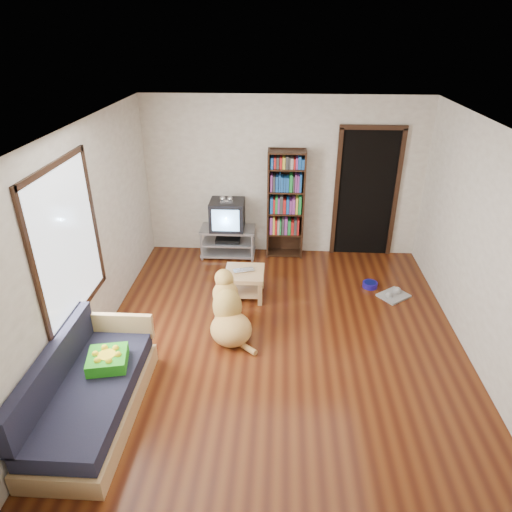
# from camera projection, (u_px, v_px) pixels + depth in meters

# --- Properties ---
(ground) EXTENTS (5.00, 5.00, 0.00)m
(ground) POSITION_uv_depth(u_px,v_px,m) (280.00, 337.00, 5.76)
(ground) COLOR #59280F
(ground) RESTS_ON ground
(ceiling) EXTENTS (5.00, 5.00, 0.00)m
(ceiling) POSITION_uv_depth(u_px,v_px,m) (286.00, 128.00, 4.57)
(ceiling) COLOR white
(ceiling) RESTS_ON ground
(wall_back) EXTENTS (4.50, 0.00, 4.50)m
(wall_back) POSITION_uv_depth(u_px,v_px,m) (283.00, 178.00, 7.38)
(wall_back) COLOR silver
(wall_back) RESTS_ON ground
(wall_front) EXTENTS (4.50, 0.00, 4.50)m
(wall_front) POSITION_uv_depth(u_px,v_px,m) (280.00, 412.00, 2.94)
(wall_front) COLOR silver
(wall_front) RESTS_ON ground
(wall_left) EXTENTS (0.00, 5.00, 5.00)m
(wall_left) POSITION_uv_depth(u_px,v_px,m) (88.00, 240.00, 5.28)
(wall_left) COLOR silver
(wall_left) RESTS_ON ground
(wall_right) EXTENTS (0.00, 5.00, 5.00)m
(wall_right) POSITION_uv_depth(u_px,v_px,m) (485.00, 250.00, 5.05)
(wall_right) COLOR silver
(wall_right) RESTS_ON ground
(green_cushion) EXTENTS (0.46, 0.46, 0.13)m
(green_cushion) POSITION_uv_depth(u_px,v_px,m) (108.00, 360.00, 4.64)
(green_cushion) COLOR green
(green_cushion) RESTS_ON sofa
(laptop) EXTENTS (0.34, 0.27, 0.02)m
(laptop) POSITION_uv_depth(u_px,v_px,m) (244.00, 272.00, 6.43)
(laptop) COLOR silver
(laptop) RESTS_ON coffee_table
(dog_bowl) EXTENTS (0.22, 0.22, 0.08)m
(dog_bowl) POSITION_uv_depth(u_px,v_px,m) (370.00, 285.00, 6.84)
(dog_bowl) COLOR navy
(dog_bowl) RESTS_ON ground
(grey_rag) EXTENTS (0.51, 0.50, 0.03)m
(grey_rag) POSITION_uv_depth(u_px,v_px,m) (394.00, 296.00, 6.61)
(grey_rag) COLOR #959595
(grey_rag) RESTS_ON ground
(window) EXTENTS (0.03, 1.46, 1.70)m
(window) POSITION_uv_depth(u_px,v_px,m) (68.00, 243.00, 4.74)
(window) COLOR white
(window) RESTS_ON wall_left
(doorway) EXTENTS (1.03, 0.05, 2.19)m
(doorway) POSITION_uv_depth(u_px,v_px,m) (366.00, 191.00, 7.38)
(doorway) COLOR black
(doorway) RESTS_ON wall_back
(tv_stand) EXTENTS (0.90, 0.45, 0.50)m
(tv_stand) POSITION_uv_depth(u_px,v_px,m) (228.00, 241.00, 7.68)
(tv_stand) COLOR #99999E
(tv_stand) RESTS_ON ground
(crt_tv) EXTENTS (0.55, 0.52, 0.58)m
(crt_tv) POSITION_uv_depth(u_px,v_px,m) (227.00, 214.00, 7.48)
(crt_tv) COLOR black
(crt_tv) RESTS_ON tv_stand
(bookshelf) EXTENTS (0.60, 0.30, 1.80)m
(bookshelf) POSITION_uv_depth(u_px,v_px,m) (286.00, 199.00, 7.38)
(bookshelf) COLOR black
(bookshelf) RESTS_ON ground
(sofa) EXTENTS (0.80, 1.80, 0.80)m
(sofa) POSITION_uv_depth(u_px,v_px,m) (89.00, 395.00, 4.51)
(sofa) COLOR tan
(sofa) RESTS_ON ground
(coffee_table) EXTENTS (0.55, 0.55, 0.40)m
(coffee_table) POSITION_uv_depth(u_px,v_px,m) (245.00, 279.00, 6.52)
(coffee_table) COLOR #D6B66D
(coffee_table) RESTS_ON ground
(dog) EXTENTS (0.68, 0.92, 0.83)m
(dog) POSITION_uv_depth(u_px,v_px,m) (229.00, 313.00, 5.71)
(dog) COLOR tan
(dog) RESTS_ON ground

